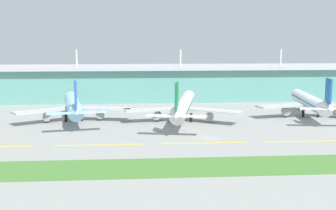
# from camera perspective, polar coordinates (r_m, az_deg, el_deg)

# --- Properties ---
(ground_plane) EXTENTS (600.00, 600.00, 0.00)m
(ground_plane) POSITION_cam_1_polar(r_m,az_deg,el_deg) (150.14, 5.40, -4.34)
(ground_plane) COLOR gray
(terminal_building) EXTENTS (288.00, 34.00, 28.24)m
(terminal_building) POSITION_cam_1_polar(r_m,az_deg,el_deg) (245.82, 1.49, 2.99)
(terminal_building) COLOR #5B9E93
(terminal_building) RESTS_ON ground
(airliner_near_middle) EXTENTS (48.05, 60.15, 18.90)m
(airliner_near_middle) POSITION_cam_1_polar(r_m,az_deg,el_deg) (185.05, -12.27, -0.05)
(airliner_near_middle) COLOR #9ED1EA
(airliner_near_middle) RESTS_ON ground
(airliner_center) EXTENTS (47.88, 68.85, 18.90)m
(airliner_center) POSITION_cam_1_polar(r_m,az_deg,el_deg) (179.69, 2.05, -0.10)
(airliner_center) COLOR silver
(airliner_center) RESTS_ON ground
(airliner_far_middle) EXTENTS (48.33, 59.32, 18.90)m
(airliner_far_middle) POSITION_cam_1_polar(r_m,az_deg,el_deg) (200.22, 18.10, 0.36)
(airliner_far_middle) COLOR white
(airliner_far_middle) RESTS_ON ground
(taxiway_stripe_mid_west) EXTENTS (28.00, 0.70, 0.04)m
(taxiway_stripe_mid_west) POSITION_cam_1_polar(r_m,az_deg,el_deg) (141.74, -9.07, -5.17)
(taxiway_stripe_mid_west) COLOR yellow
(taxiway_stripe_mid_west) RESTS_ON ground
(taxiway_stripe_centre) EXTENTS (28.00, 0.70, 0.04)m
(taxiway_stripe_centre) POSITION_cam_1_polar(r_m,az_deg,el_deg) (143.02, 4.69, -4.97)
(taxiway_stripe_centre) COLOR yellow
(taxiway_stripe_centre) RESTS_ON ground
(taxiway_stripe_mid_east) EXTENTS (28.00, 0.70, 0.04)m
(taxiway_stripe_mid_east) POSITION_cam_1_polar(r_m,az_deg,el_deg) (152.10, 17.48, -4.53)
(taxiway_stripe_mid_east) COLOR yellow
(taxiway_stripe_mid_east) RESTS_ON ground
(grass_verge) EXTENTS (300.00, 18.00, 0.10)m
(grass_verge) POSITION_cam_1_polar(r_m,az_deg,el_deg) (118.27, 8.20, -7.89)
(grass_verge) COLOR #477A33
(grass_verge) RESTS_ON ground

